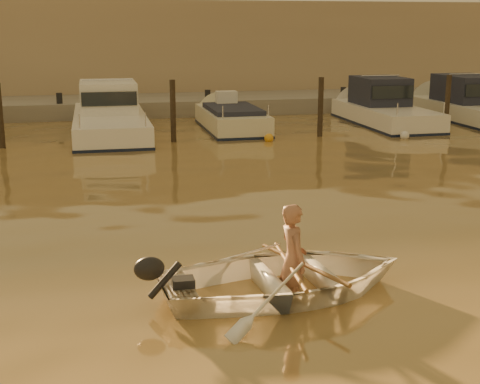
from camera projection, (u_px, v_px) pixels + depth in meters
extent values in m
plane|color=olive|center=(318.00, 316.00, 8.70)|extent=(160.00, 160.00, 0.00)
imported|color=white|center=(286.00, 277.00, 9.36)|extent=(3.77, 2.85, 0.74)
imported|color=#9D674E|center=(293.00, 259.00, 9.33)|extent=(0.43, 0.62, 1.60)
cylinder|color=brown|center=(303.00, 264.00, 9.40)|extent=(0.67, 2.03, 0.13)
cylinder|color=brown|center=(290.00, 265.00, 9.34)|extent=(0.24, 2.10, 0.13)
cylinder|color=#2D2319|center=(0.00, 119.00, 20.40)|extent=(0.18, 0.18, 2.20)
cylinder|color=#2D2319|center=(173.00, 114.00, 21.51)|extent=(0.18, 0.18, 2.20)
cylinder|color=#2D2319|center=(320.00, 110.00, 22.56)|extent=(0.18, 0.18, 2.20)
cylinder|color=#2D2319|center=(447.00, 107.00, 23.55)|extent=(0.18, 0.18, 2.20)
sphere|color=silver|center=(118.00, 145.00, 20.54)|extent=(0.30, 0.30, 0.30)
sphere|color=orange|center=(269.00, 138.00, 21.83)|extent=(0.30, 0.30, 0.30)
sphere|color=silver|center=(405.00, 136.00, 22.31)|extent=(0.30, 0.30, 0.30)
cube|color=gray|center=(157.00, 109.00, 29.03)|extent=(52.00, 4.00, 1.00)
cube|color=#9E8466|center=(145.00, 51.00, 33.70)|extent=(46.00, 7.00, 4.80)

